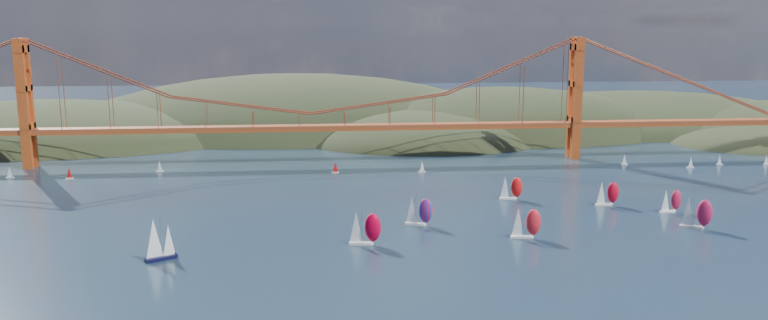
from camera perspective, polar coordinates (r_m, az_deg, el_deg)
The scene contains 19 objects.
headlands at distance 436.06m, azimuth 0.33°, elevation 0.71°, with size 725.00×225.00×96.00m.
bridge at distance 330.32m, azimuth -5.97°, elevation 5.31°, with size 552.00×12.00×55.00m.
sloop_navy at distance 205.94m, azimuth -16.81°, elevation -5.85°, with size 8.63×7.18×12.60m.
racer_0 at distance 210.76m, azimuth -1.53°, elevation -5.19°, with size 9.32×4.82×10.47m.
racer_1 at distance 220.80m, azimuth 10.72°, elevation -4.71°, with size 8.83×4.32×9.94m.
racer_2 at distance 246.00m, azimuth 22.66°, elevation -3.72°, with size 9.26×6.83×10.43m.
racer_3 at distance 265.93m, azimuth 16.62°, elevation -2.44°, with size 8.06×3.34×9.22m.
racer_4 at distance 263.37m, azimuth 21.00°, elevation -2.90°, with size 7.55×3.46×8.53m.
racer_5 at distance 267.37m, azimuth 9.62°, elevation -2.07°, with size 8.14×3.82×9.19m.
racer_rwb at distance 230.76m, azimuth 2.63°, elevation -3.88°, with size 8.80×5.50×9.85m.
distant_boat_1 at distance 335.65m, azimuth -26.63°, elevation -0.82°, with size 3.00×2.00×4.70m.
distant_boat_2 at distance 322.70m, azimuth -22.86°, elevation -0.95°, with size 3.00×2.00×4.70m.
distant_boat_3 at distance 325.49m, azimuth -16.73°, elevation -0.46°, with size 3.00×2.00×4.70m.
distant_boat_4 at distance 344.24m, azimuth 17.85°, elevation 0.06°, with size 3.00×2.00×4.70m.
distant_boat_5 at distance 346.37m, azimuth 22.34°, elevation -0.17°, with size 3.00×2.00×4.70m.
distant_boat_6 at distance 358.60m, azimuth 24.19°, elevation 0.04°, with size 3.00×2.00×4.70m.
distant_boat_7 at distance 367.45m, azimuth 27.12°, elevation 0.03°, with size 3.00×2.00×4.70m.
distant_boat_8 at distance 311.56m, azimuth 2.92°, elevation -0.50°, with size 3.00×2.00×4.70m.
distant_boat_9 at distance 310.55m, azimuth -3.73°, elevation -0.55°, with size 3.00×2.00×4.70m.
Camera 1 is at (-0.26, -148.96, 62.16)m, focal length 35.00 mm.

